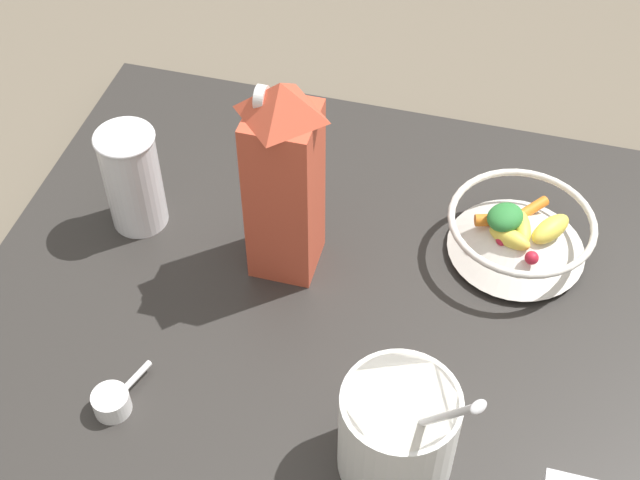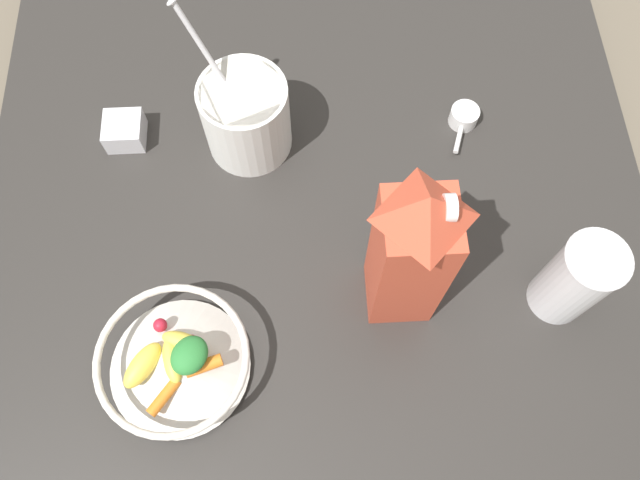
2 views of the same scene
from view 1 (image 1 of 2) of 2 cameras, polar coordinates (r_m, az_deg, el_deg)
name	(u,v)px [view 1 (image 1 of 2)]	position (r m, az deg, el deg)	size (l,w,h in m)	color
ground_plane	(335,379)	(1.16, 0.98, -8.86)	(6.00, 6.00, 0.00)	#665B4C
countertop	(335,370)	(1.14, 0.99, -8.35)	(1.01, 1.01, 0.04)	#2D2B28
fruit_bowl	(519,233)	(1.24, 12.64, 0.47)	(0.20, 0.20, 0.08)	silver
milk_carton	(284,179)	(1.12, -2.32, 3.90)	(0.09, 0.09, 0.31)	#CC4C33
yogurt_tub	(398,429)	(1.00, 5.03, -11.94)	(0.14, 0.15, 0.25)	white
drinking_cup	(132,178)	(1.25, -11.92, 3.92)	(0.08, 0.08, 0.16)	white
measuring_scoop	(113,401)	(1.11, -13.13, -10.02)	(0.09, 0.05, 0.03)	white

